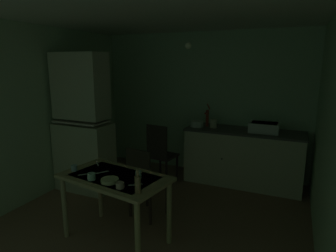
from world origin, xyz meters
The scene contains 25 objects.
ground_plane centered at (0.00, 0.00, 0.00)m, with size 4.70×4.70×0.00m, color #916451.
wall_back centered at (0.00, 1.82, 1.24)m, with size 3.80×0.10×2.49m, color #B0CDAC.
wall_left centered at (-1.90, 0.00, 1.24)m, with size 0.10×3.64×2.49m, color #B4C8A7.
wall_right centered at (1.90, 0.00, 1.24)m, with size 0.10×3.64×2.49m, color #B3D1A8.
ceiling_slab centered at (0.00, 0.00, 2.54)m, with size 3.80×3.64×0.10m, color white.
hutch_cabinet centered at (-1.40, 0.24, 0.99)m, with size 0.87×0.46×2.11m.
counter_cabinet centered at (0.83, 1.45, 0.45)m, with size 1.86×0.64×0.90m.
sink_basin centered at (1.12, 1.45, 0.98)m, with size 0.44×0.34×0.15m.
hand_pump centered at (0.19, 1.49, 1.07)m, with size 0.05×0.27×0.39m.
mixing_bowl_counter centered at (0.05, 1.40, 0.95)m, with size 0.22×0.22×0.10m, color white.
stoneware_crock centered at (0.32, 1.43, 0.97)m, with size 0.11×0.11×0.14m, color beige.
dining_table centered at (-0.19, -0.72, 0.66)m, with size 1.26×0.84×0.76m.
chair_far_side centered at (-0.13, -0.16, 0.50)m, with size 0.48×0.48×0.94m.
chair_by_counter centered at (-0.40, 0.90, 0.53)m, with size 0.45×0.45×1.00m.
serving_bowl_wide centered at (-0.13, -0.88, 0.78)m, with size 0.18×0.18×0.04m, color beige.
teacup_cream centered at (0.04, -0.96, 0.79)m, with size 0.08×0.08×0.06m, color tan.
teacup_mint centered at (-0.34, -0.91, 0.80)m, with size 0.08×0.08×0.07m, color #ADD1C1.
mug_tall centered at (0.09, -0.68, 0.81)m, with size 0.06×0.06×0.08m, color #ADD1C1.
mug_dark centered at (-0.69, -0.77, 0.80)m, with size 0.07×0.07×0.07m, color #9EB2C6.
glass_bottle centered at (0.25, -0.99, 0.86)m, with size 0.06×0.06×0.24m.
table_knife centered at (-0.60, -0.47, 0.77)m, with size 0.20×0.02×0.01m, color silver.
teaspoon_near_bowl centered at (-0.50, -0.82, 0.77)m, with size 0.16×0.02×0.01m, color beige.
teaspoon_by_cup centered at (-0.37, -0.70, 0.77)m, with size 0.15×0.02×0.01m, color beige.
serving_spoon centered at (0.14, -0.84, 0.77)m, with size 0.15×0.02×0.01m, color beige.
pendant_bulb centered at (0.26, 0.32, 2.16)m, with size 0.08×0.08×0.08m, color #F9EFCC.
Camera 1 is at (1.53, -3.17, 1.95)m, focal length 30.99 mm.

